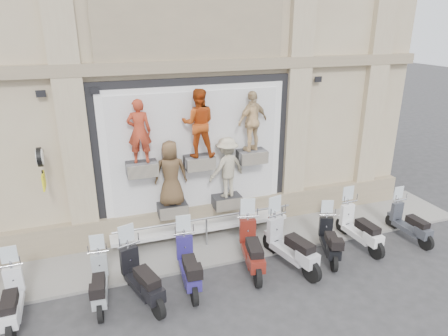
{
  "coord_description": "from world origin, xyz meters",
  "views": [
    {
      "loc": [
        -2.74,
        -7.31,
        5.94
      ],
      "look_at": [
        0.47,
        1.9,
        2.34
      ],
      "focal_mm": 32.0,
      "sensor_mm": 36.0,
      "label": 1
    }
  ],
  "objects_px": {
    "clock_sign_bracket": "(41,163)",
    "scooter_f": "(252,240)",
    "scooter_e": "(188,257)",
    "scooter_i": "(361,221)",
    "scooter_b": "(10,292)",
    "scooter_c": "(99,276)",
    "scooter_g": "(291,237)",
    "scooter_j": "(411,217)",
    "scooter_d": "(141,269)",
    "guard_rail": "(207,232)",
    "scooter_h": "(330,234)"
  },
  "relations": [
    {
      "from": "clock_sign_bracket",
      "to": "scooter_f",
      "type": "height_order",
      "value": "clock_sign_bracket"
    },
    {
      "from": "scooter_e",
      "to": "scooter_i",
      "type": "distance_m",
      "value": 4.94
    },
    {
      "from": "scooter_b",
      "to": "scooter_c",
      "type": "bearing_deg",
      "value": 0.01
    },
    {
      "from": "clock_sign_bracket",
      "to": "scooter_g",
      "type": "xyz_separation_m",
      "value": [
        5.65,
        -2.05,
        -1.95
      ]
    },
    {
      "from": "scooter_f",
      "to": "scooter_g",
      "type": "height_order",
      "value": "scooter_g"
    },
    {
      "from": "scooter_j",
      "to": "clock_sign_bracket",
      "type": "bearing_deg",
      "value": 166.39
    },
    {
      "from": "clock_sign_bracket",
      "to": "scooter_c",
      "type": "xyz_separation_m",
      "value": [
        0.99,
        -1.91,
        -2.1
      ]
    },
    {
      "from": "clock_sign_bracket",
      "to": "scooter_d",
      "type": "relative_size",
      "value": 0.51
    },
    {
      "from": "scooter_g",
      "to": "guard_rail",
      "type": "bearing_deg",
      "value": 124.1
    },
    {
      "from": "scooter_b",
      "to": "scooter_j",
      "type": "distance_m",
      "value": 10.27
    },
    {
      "from": "scooter_c",
      "to": "scooter_g",
      "type": "relative_size",
      "value": 0.82
    },
    {
      "from": "scooter_g",
      "to": "clock_sign_bracket",
      "type": "bearing_deg",
      "value": 146.27
    },
    {
      "from": "guard_rail",
      "to": "scooter_e",
      "type": "bearing_deg",
      "value": -120.83
    },
    {
      "from": "scooter_j",
      "to": "scooter_d",
      "type": "bearing_deg",
      "value": 179.35
    },
    {
      "from": "clock_sign_bracket",
      "to": "scooter_i",
      "type": "relative_size",
      "value": 0.53
    },
    {
      "from": "scooter_g",
      "to": "scooter_e",
      "type": "bearing_deg",
      "value": 164.43
    },
    {
      "from": "scooter_d",
      "to": "scooter_f",
      "type": "height_order",
      "value": "scooter_f"
    },
    {
      "from": "clock_sign_bracket",
      "to": "scooter_i",
      "type": "bearing_deg",
      "value": -12.65
    },
    {
      "from": "scooter_f",
      "to": "guard_rail",
      "type": "bearing_deg",
      "value": 132.11
    },
    {
      "from": "scooter_b",
      "to": "scooter_d",
      "type": "distance_m",
      "value": 2.63
    },
    {
      "from": "scooter_f",
      "to": "scooter_c",
      "type": "bearing_deg",
      "value": -166.56
    },
    {
      "from": "scooter_d",
      "to": "scooter_h",
      "type": "height_order",
      "value": "scooter_d"
    },
    {
      "from": "guard_rail",
      "to": "scooter_f",
      "type": "relative_size",
      "value": 2.5
    },
    {
      "from": "scooter_j",
      "to": "scooter_c",
      "type": "bearing_deg",
      "value": 177.68
    },
    {
      "from": "scooter_e",
      "to": "scooter_i",
      "type": "bearing_deg",
      "value": 6.96
    },
    {
      "from": "guard_rail",
      "to": "scooter_g",
      "type": "xyz_separation_m",
      "value": [
        1.75,
        -1.58,
        0.39
      ]
    },
    {
      "from": "clock_sign_bracket",
      "to": "scooter_f",
      "type": "distance_m",
      "value": 5.4
    },
    {
      "from": "scooter_e",
      "to": "scooter_g",
      "type": "bearing_deg",
      "value": 3.06
    },
    {
      "from": "scooter_f",
      "to": "scooter_h",
      "type": "distance_m",
      "value": 2.16
    },
    {
      "from": "clock_sign_bracket",
      "to": "scooter_i",
      "type": "distance_m",
      "value": 8.38
    },
    {
      "from": "scooter_i",
      "to": "clock_sign_bracket",
      "type": "bearing_deg",
      "value": 164.42
    },
    {
      "from": "guard_rail",
      "to": "scooter_h",
      "type": "distance_m",
      "value": 3.31
    },
    {
      "from": "scooter_e",
      "to": "scooter_b",
      "type": "bearing_deg",
      "value": -175.42
    },
    {
      "from": "scooter_h",
      "to": "scooter_b",
      "type": "bearing_deg",
      "value": -159.6
    },
    {
      "from": "scooter_b",
      "to": "scooter_e",
      "type": "xyz_separation_m",
      "value": [
        3.75,
        -0.02,
        0.04
      ]
    },
    {
      "from": "scooter_e",
      "to": "scooter_h",
      "type": "relative_size",
      "value": 1.11
    },
    {
      "from": "clock_sign_bracket",
      "to": "scooter_b",
      "type": "distance_m",
      "value": 2.94
    },
    {
      "from": "scooter_f",
      "to": "scooter_i",
      "type": "relative_size",
      "value": 1.06
    },
    {
      "from": "scooter_e",
      "to": "scooter_j",
      "type": "height_order",
      "value": "scooter_e"
    },
    {
      "from": "scooter_i",
      "to": "scooter_b",
      "type": "bearing_deg",
      "value": 178.18
    },
    {
      "from": "scooter_d",
      "to": "scooter_f",
      "type": "xyz_separation_m",
      "value": [
        2.8,
        0.32,
        0.01
      ]
    },
    {
      "from": "scooter_e",
      "to": "scooter_g",
      "type": "xyz_separation_m",
      "value": [
        2.64,
        -0.08,
        0.08
      ]
    },
    {
      "from": "scooter_b",
      "to": "scooter_c",
      "type": "height_order",
      "value": "scooter_b"
    },
    {
      "from": "scooter_f",
      "to": "scooter_g",
      "type": "bearing_deg",
      "value": -1.7
    },
    {
      "from": "guard_rail",
      "to": "scooter_j",
      "type": "bearing_deg",
      "value": -14.62
    },
    {
      "from": "scooter_e",
      "to": "scooter_i",
      "type": "height_order",
      "value": "scooter_i"
    },
    {
      "from": "scooter_b",
      "to": "scooter_j",
      "type": "bearing_deg",
      "value": -1.33
    },
    {
      "from": "scooter_d",
      "to": "scooter_j",
      "type": "distance_m",
      "value": 7.65
    },
    {
      "from": "guard_rail",
      "to": "scooter_c",
      "type": "xyz_separation_m",
      "value": [
        -2.91,
        -1.44,
        0.24
      ]
    },
    {
      "from": "scooter_d",
      "to": "scooter_i",
      "type": "distance_m",
      "value": 6.06
    }
  ]
}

